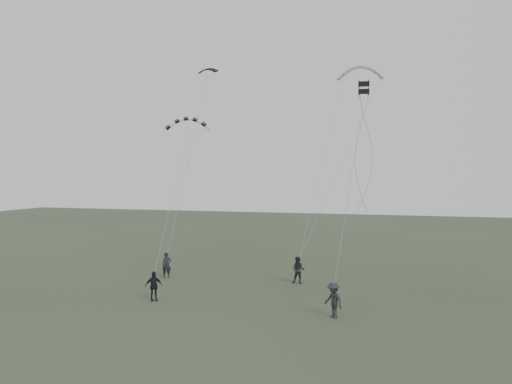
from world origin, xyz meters
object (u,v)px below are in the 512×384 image
(flyer_left, at_px, (167,265))
(flyer_far, at_px, (333,300))
(kite_dark_small, at_px, (208,69))
(kite_striped, at_px, (188,119))
(kite_box, at_px, (364,88))
(flyer_center, at_px, (154,286))
(flyer_right, at_px, (298,270))
(kite_pale_large, at_px, (361,67))

(flyer_left, distance_m, flyer_far, 15.00)
(kite_dark_small, xyz_separation_m, kite_striped, (1.21, -6.81, -4.99))
(kite_dark_small, relative_size, kite_box, 2.41)
(flyer_center, relative_size, kite_box, 2.50)
(flyer_right, relative_size, kite_striped, 0.59)
(kite_dark_small, bearing_deg, flyer_center, -74.76)
(kite_dark_small, height_order, kite_pale_large, kite_pale_large)
(flyer_left, height_order, kite_striped, kite_striped)
(flyer_right, relative_size, kite_dark_small, 1.10)
(flyer_right, xyz_separation_m, flyer_far, (3.49, -7.70, -0.00))
(kite_box, bearing_deg, flyer_left, 160.87)
(flyer_far, relative_size, kite_box, 2.66)
(flyer_far, relative_size, kite_pale_large, 0.52)
(flyer_center, height_order, kite_striped, kite_striped)
(kite_striped, bearing_deg, flyer_center, -110.13)
(kite_pale_large, height_order, kite_box, kite_pale_large)
(flyer_far, distance_m, kite_dark_small, 24.22)
(flyer_far, bearing_deg, kite_box, 110.28)
(flyer_left, distance_m, kite_box, 19.05)
(kite_striped, height_order, kite_box, kite_box)
(flyer_right, bearing_deg, kite_pale_large, 60.99)
(flyer_far, bearing_deg, flyer_left, -168.50)
(flyer_left, height_order, flyer_far, flyer_far)
(kite_box, bearing_deg, flyer_right, 132.97)
(flyer_left, bearing_deg, flyer_center, -102.23)
(flyer_right, height_order, kite_box, kite_box)
(flyer_right, distance_m, kite_box, 13.39)
(kite_pale_large, xyz_separation_m, kite_box, (1.03, -10.66, -3.44))
(flyer_center, relative_size, kite_striped, 0.55)
(flyer_far, xyz_separation_m, kite_dark_small, (-12.58, 13.43, 15.74))
(flyer_right, relative_size, kite_pale_large, 0.52)
(flyer_right, xyz_separation_m, kite_dark_small, (-9.09, 5.73, 15.74))
(flyer_right, relative_size, flyer_far, 1.00)
(flyer_left, relative_size, kite_dark_small, 1.09)
(kite_box, bearing_deg, kite_striped, 160.28)
(flyer_center, xyz_separation_m, kite_pale_large, (11.21, 13.76, 15.36))
(flyer_far, xyz_separation_m, kite_box, (1.24, 3.66, 11.86))
(flyer_center, xyz_separation_m, flyer_far, (11.00, -0.56, 0.06))
(kite_pale_large, bearing_deg, kite_box, -96.13)
(kite_dark_small, distance_m, kite_box, 17.36)
(flyer_right, height_order, kite_dark_small, kite_dark_small)
(kite_pale_large, distance_m, kite_striped, 14.63)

